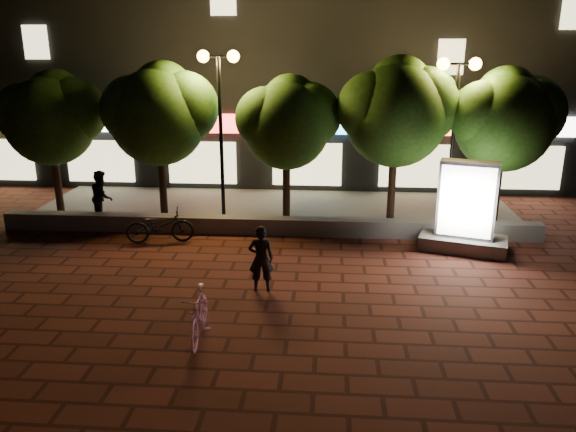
# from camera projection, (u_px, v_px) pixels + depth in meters

# --- Properties ---
(ground) EXTENTS (80.00, 80.00, 0.00)m
(ground) POSITION_uv_depth(u_px,v_px,m) (246.00, 289.00, 12.85)
(ground) COLOR #57231B
(ground) RESTS_ON ground
(retaining_wall) EXTENTS (16.00, 0.45, 0.50)m
(retaining_wall) POSITION_uv_depth(u_px,v_px,m) (266.00, 226.00, 16.59)
(retaining_wall) COLOR slate
(retaining_wall) RESTS_ON ground
(sidewalk) EXTENTS (16.00, 5.00, 0.08)m
(sidewalk) POSITION_uv_depth(u_px,v_px,m) (274.00, 209.00, 19.04)
(sidewalk) COLOR slate
(sidewalk) RESTS_ON ground
(building_block) EXTENTS (28.00, 8.12, 11.30)m
(building_block) POSITION_uv_depth(u_px,v_px,m) (288.00, 55.00, 23.77)
(building_block) COLOR black
(building_block) RESTS_ON ground
(tree_far_left) EXTENTS (3.36, 2.80, 4.63)m
(tree_far_left) POSITION_uv_depth(u_px,v_px,m) (52.00, 115.00, 17.60)
(tree_far_left) COLOR black
(tree_far_left) RESTS_ON sidewalk
(tree_left) EXTENTS (3.60, 3.00, 4.89)m
(tree_left) POSITION_uv_depth(u_px,v_px,m) (160.00, 111.00, 17.30)
(tree_left) COLOR black
(tree_left) RESTS_ON sidewalk
(tree_mid) EXTENTS (3.24, 2.70, 4.50)m
(tree_mid) POSITION_uv_depth(u_px,v_px,m) (288.00, 119.00, 17.08)
(tree_mid) COLOR black
(tree_mid) RESTS_ON sidewalk
(tree_right) EXTENTS (3.72, 3.10, 5.07)m
(tree_right) POSITION_uv_depth(u_px,v_px,m) (398.00, 109.00, 16.74)
(tree_right) COLOR black
(tree_right) RESTS_ON sidewalk
(tree_far_right) EXTENTS (3.48, 2.90, 4.76)m
(tree_far_right) POSITION_uv_depth(u_px,v_px,m) (506.00, 116.00, 16.56)
(tree_far_right) COLOR black
(tree_far_right) RESTS_ON sidewalk
(street_lamp_left) EXTENTS (1.26, 0.36, 5.18)m
(street_lamp_left) POSITION_uv_depth(u_px,v_px,m) (219.00, 93.00, 16.74)
(street_lamp_left) COLOR black
(street_lamp_left) RESTS_ON sidewalk
(street_lamp_right) EXTENTS (1.26, 0.36, 4.98)m
(street_lamp_right) POSITION_uv_depth(u_px,v_px,m) (456.00, 99.00, 16.27)
(street_lamp_right) COLOR black
(street_lamp_right) RESTS_ON sidewalk
(ad_kiosk) EXTENTS (2.52, 1.76, 2.48)m
(ad_kiosk) POSITION_uv_depth(u_px,v_px,m) (466.00, 215.00, 15.06)
(ad_kiosk) COLOR slate
(ad_kiosk) RESTS_ON ground
(scooter_pink) EXTENTS (0.57, 1.69, 1.00)m
(scooter_pink) POSITION_uv_depth(u_px,v_px,m) (199.00, 315.00, 10.57)
(scooter_pink) COLOR #ED95D4
(scooter_pink) RESTS_ON ground
(rider) EXTENTS (0.60, 0.43, 1.56)m
(rider) POSITION_uv_depth(u_px,v_px,m) (261.00, 259.00, 12.57)
(rider) COLOR black
(rider) RESTS_ON ground
(scooter_parked) EXTENTS (1.99, 1.06, 0.99)m
(scooter_parked) POSITION_uv_depth(u_px,v_px,m) (160.00, 226.00, 15.78)
(scooter_parked) COLOR black
(scooter_parked) RESTS_ON ground
(pedestrian) EXTENTS (0.84, 0.95, 1.65)m
(pedestrian) POSITION_uv_depth(u_px,v_px,m) (102.00, 197.00, 17.25)
(pedestrian) COLOR black
(pedestrian) RESTS_ON sidewalk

